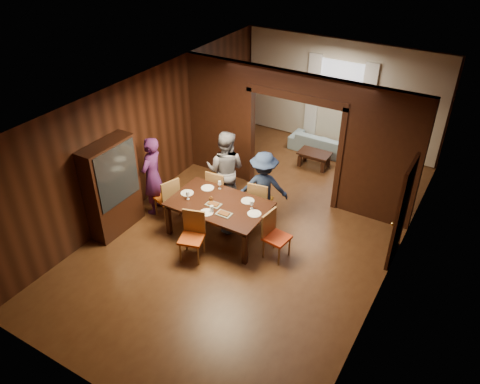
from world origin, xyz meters
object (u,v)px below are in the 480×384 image
Objects in this scene: chair_right at (277,236)px; chair_far_r at (260,200)px; person_navy at (264,187)px; sofa at (323,143)px; chair_far_l at (219,189)px; hutch at (112,188)px; dining_table at (220,219)px; person_purple at (152,176)px; coffee_table at (314,159)px; person_grey at (225,170)px; chair_near at (191,237)px; chair_left at (166,197)px.

chair_right is 1.28m from chair_far_r.
sofa is (-0.04, 3.50, -0.54)m from person_navy.
hutch reaches higher than chair_far_l.
dining_table is 2.02× the size of chair_far_l.
person_purple reaches higher than person_navy.
person_purple is at bearing 73.80° from hutch.
hutch is (-3.28, -0.87, 0.52)m from chair_right.
chair_far_r is at bearing -92.42° from coffee_table.
person_grey reaches higher than chair_far_r.
sofa is 4.57m from chair_right.
person_purple is 1.11× the size of person_navy.
chair_right is at bearing 14.89° from hutch.
sofa is 5.35m from chair_near.
person_grey is 1.87× the size of chair_right.
hutch is at bearing -24.05° from person_purple.
person_purple is 1.89m from chair_near.
chair_near is 1.96m from hutch.
person_purple is 1.48m from chair_far_l.
chair_far_l is 0.48× the size of hutch.
chair_far_r is 1.00× the size of chair_near.
chair_left is at bearing -178.47° from dining_table.
chair_far_l is at bearing 122.75° from dining_table.
chair_far_r is at bearing 16.19° from person_navy.
chair_near is at bearing -98.05° from coffee_table.
sofa is 1.83× the size of chair_right.
chair_left reaches higher than coffee_table.
dining_table is at bearing 85.17° from sofa.
chair_left is 1.00× the size of chair_near.
sofa is 5.91m from hutch.
chair_far_r reaches higher than sofa.
chair_near is at bearing 101.59° from chair_far_l.
person_navy reaches higher than coffee_table.
coffee_table is 2.71m from chair_far_r.
person_purple is at bearing 134.54° from chair_near.
chair_near is at bearing 53.67° from person_purple.
chair_far_l reaches higher than sofa.
coffee_table is at bearing -101.26° from chair_far_r.
person_grey is 2.09m from chair_right.
person_navy is 2.09m from chair_left.
chair_near is (0.40, -1.86, -0.42)m from person_grey.
person_grey is 2.41m from hutch.
chair_left is (-1.90, -3.62, 0.28)m from coffee_table.
person_navy is 1.93m from chair_near.
chair_near is at bearing 85.54° from sofa.
hutch is at bearing -154.71° from dining_table.
person_grey is at bearing 115.21° from dining_table.
chair_far_r is 3.06m from hutch.
person_navy is 0.81× the size of dining_table.
coffee_table is at bearing 80.88° from dining_table.
coffee_table is (0.07, 2.65, -0.60)m from person_navy.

